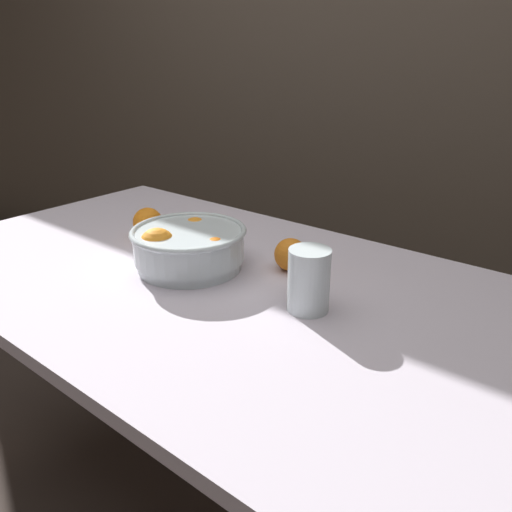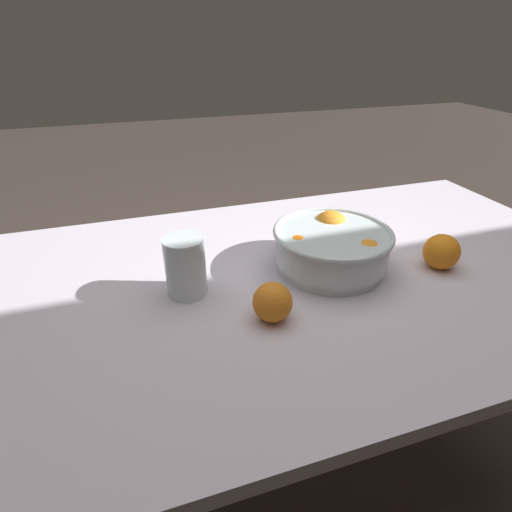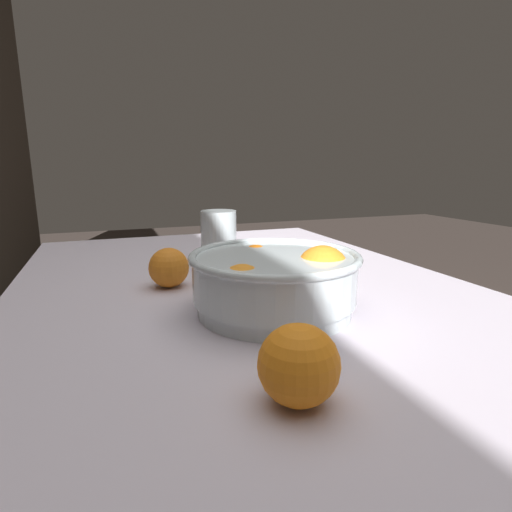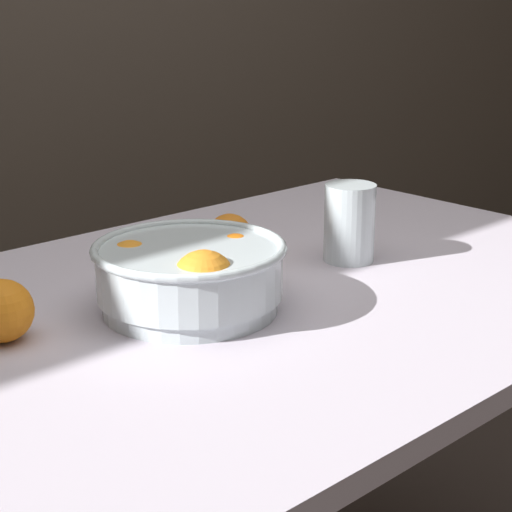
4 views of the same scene
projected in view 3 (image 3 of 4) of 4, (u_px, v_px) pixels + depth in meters
The scene contains 5 objects.
dining_table at pixel (265, 349), 0.67m from camera, with size 1.43×0.83×0.77m.
fruit_bowl at pixel (275, 279), 0.61m from camera, with size 0.26×0.26×0.10m.
juice_glass at pixel (219, 240), 0.90m from camera, with size 0.08×0.08×0.12m.
orange_loose_near_bowl at pixel (299, 365), 0.37m from camera, with size 0.08×0.08×0.08m, color orange.
orange_loose_front at pixel (169, 268), 0.74m from camera, with size 0.07×0.07×0.07m, color orange.
Camera 3 is at (-0.58, 0.23, 0.99)m, focal length 28.00 mm.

